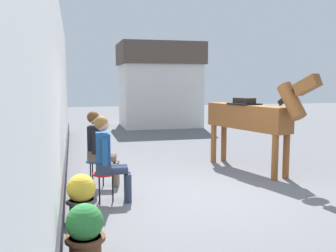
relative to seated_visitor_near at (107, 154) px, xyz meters
name	(u,v)px	position (x,y,z in m)	size (l,w,h in m)	color
ground_plane	(166,159)	(1.70, 3.03, -0.78)	(40.00, 40.00, 0.00)	slate
pub_facade_wall	(54,102)	(-0.85, 1.53, 0.76)	(0.34, 14.00, 3.40)	white
distant_cottage	(159,84)	(3.10, 9.92, 1.02)	(3.40, 2.60, 3.50)	silver
seated_visitor_near	(107,154)	(0.00, 0.00, 0.00)	(0.61, 0.49, 1.39)	red
seated_visitor_far	(98,145)	(-0.07, 0.99, 0.00)	(0.61, 0.48, 1.39)	#194C99
saddled_horse_center	(251,117)	(3.18, 1.43, 0.38)	(1.14, 2.91, 2.06)	brown
flower_planter_near	(85,232)	(-0.42, -1.98, -0.44)	(0.43, 0.43, 0.64)	brown
flower_planter_far	(81,196)	(-0.43, -0.65, -0.44)	(0.43, 0.43, 0.64)	#4C4C51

